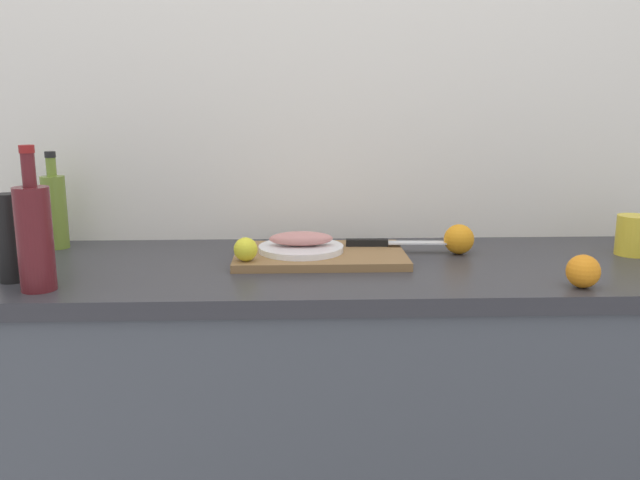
{
  "coord_description": "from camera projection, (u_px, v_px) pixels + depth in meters",
  "views": [
    {
      "loc": [
        -0.12,
        -1.57,
        1.3
      ],
      "look_at": [
        -0.06,
        0.05,
        0.95
      ],
      "focal_mm": 36.86,
      "sensor_mm": 36.0,
      "label": 1
    }
  ],
  "objects": [
    {
      "name": "back_wall",
      "position": [
        337.0,
        117.0,
        1.87
      ],
      "size": [
        3.2,
        0.05,
        2.5
      ],
      "primitive_type": "cube",
      "color": "white",
      "rests_on": "ground_plane"
    },
    {
      "name": "orange_1",
      "position": [
        459.0,
        239.0,
        1.72
      ],
      "size": [
        0.08,
        0.08,
        0.08
      ],
      "primitive_type": "sphere",
      "color": "orange",
      "rests_on": "kitchen_counter"
    },
    {
      "name": "chef_knife",
      "position": [
        387.0,
        243.0,
        1.73
      ],
      "size": [
        0.29,
        0.04,
        0.02
      ],
      "rotation": [
        0.0,
        0.0,
        -0.05
      ],
      "color": "silver",
      "rests_on": "cutting_board"
    },
    {
      "name": "fish_fillet",
      "position": [
        301.0,
        239.0,
        1.66
      ],
      "size": [
        0.16,
        0.07,
        0.04
      ],
      "primitive_type": "ellipsoid",
      "color": "tan",
      "rests_on": "white_plate"
    },
    {
      "name": "lemon_0",
      "position": [
        246.0,
        249.0,
        1.56
      ],
      "size": [
        0.06,
        0.06,
        0.06
      ],
      "primitive_type": "sphere",
      "color": "yellow",
      "rests_on": "cutting_board"
    },
    {
      "name": "wine_bottle",
      "position": [
        35.0,
        235.0,
        1.38
      ],
      "size": [
        0.07,
        0.07,
        0.31
      ],
      "color": "#59191E",
      "rests_on": "kitchen_counter"
    },
    {
      "name": "pepper_mill",
      "position": [
        8.0,
        238.0,
        1.44
      ],
      "size": [
        0.05,
        0.05,
        0.2
      ],
      "primitive_type": "cylinder",
      "color": "black",
      "rests_on": "kitchen_counter"
    },
    {
      "name": "cutting_board",
      "position": [
        320.0,
        255.0,
        1.67
      ],
      "size": [
        0.43,
        0.27,
        0.02
      ],
      "primitive_type": "cube",
      "color": "olive",
      "rests_on": "kitchen_counter"
    },
    {
      "name": "olive_oil_bottle",
      "position": [
        55.0,
        210.0,
        1.78
      ],
      "size": [
        0.06,
        0.06,
        0.26
      ],
      "color": "olive",
      "rests_on": "kitchen_counter"
    },
    {
      "name": "kitchen_counter",
      "position": [
        344.0,
        430.0,
        1.72
      ],
      "size": [
        2.0,
        0.6,
        0.9
      ],
      "color": "#4C5159",
      "rests_on": "ground_plane"
    },
    {
      "name": "orange_0",
      "position": [
        583.0,
        271.0,
        1.41
      ],
      "size": [
        0.07,
        0.07,
        0.07
      ],
      "primitive_type": "sphere",
      "color": "orange",
      "rests_on": "kitchen_counter"
    },
    {
      "name": "white_plate",
      "position": [
        301.0,
        248.0,
        1.67
      ],
      "size": [
        0.22,
        0.22,
        0.01
      ],
      "primitive_type": "cylinder",
      "color": "white",
      "rests_on": "cutting_board"
    },
    {
      "name": "coffee_mug_0",
      "position": [
        634.0,
        235.0,
        1.71
      ],
      "size": [
        0.13,
        0.09,
        0.1
      ],
      "color": "yellow",
      "rests_on": "kitchen_counter"
    }
  ]
}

